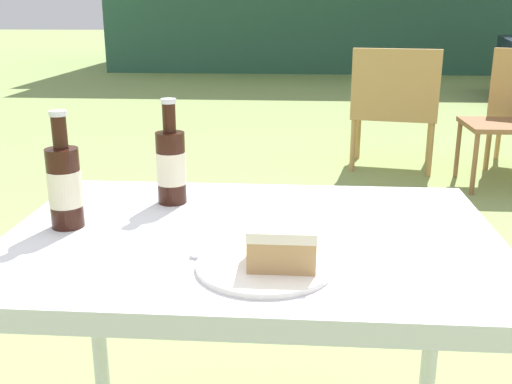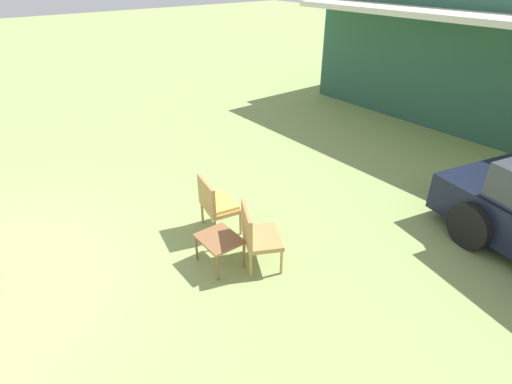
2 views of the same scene
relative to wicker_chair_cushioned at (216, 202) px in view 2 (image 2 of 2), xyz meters
The scene contains 4 objects.
cabin_building 8.48m from the wicker_chair_cushioned, 89.89° to the left, with size 8.19×5.46×3.12m.
wicker_chair_cushioned is the anchor object (origin of this frame).
wicker_chair_plain 0.95m from the wicker_chair_cushioned, ahead, with size 0.72×0.66×0.85m.
garden_side_table 0.78m from the wicker_chair_cushioned, 30.22° to the right, with size 0.55×0.46×0.41m.
Camera 2 is at (4.96, 0.62, 3.48)m, focal length 28.00 mm.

